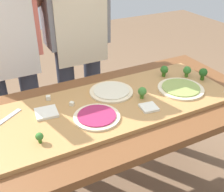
{
  "coord_description": "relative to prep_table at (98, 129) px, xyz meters",
  "views": [
    {
      "loc": [
        -0.46,
        -1.04,
        1.54
      ],
      "look_at": [
        0.1,
        0.04,
        0.82
      ],
      "focal_mm": 44.66,
      "sensor_mm": 36.0,
      "label": 1
    }
  ],
  "objects": [
    {
      "name": "cook_left",
      "position": [
        -0.3,
        0.64,
        0.32
      ],
      "size": [
        0.54,
        0.39,
        1.67
      ],
      "color": "#333847",
      "rests_on": "ground"
    },
    {
      "name": "broccoli_floret_back_right",
      "position": [
        0.49,
        0.13,
        0.17
      ],
      "size": [
        0.05,
        0.05,
        0.07
      ],
      "color": "#366618",
      "rests_on": "cutting_board"
    },
    {
      "name": "pizza_whole_beet_magenta",
      "position": [
        -0.04,
        -0.08,
        0.14
      ],
      "size": [
        0.22,
        0.22,
        0.02
      ],
      "color": "beige",
      "rests_on": "cutting_board"
    },
    {
      "name": "cutting_board",
      "position": [
        0.04,
        0.0,
        0.12
      ],
      "size": [
        1.34,
        0.47,
        0.02
      ],
      "primitive_type": "cube",
      "color": "#B27F47",
      "rests_on": "prep_table"
    },
    {
      "name": "pizza_whole_pesto_green",
      "position": [
        0.47,
        -0.04,
        0.14
      ],
      "size": [
        0.25,
        0.25,
        0.02
      ],
      "color": "beige",
      "rests_on": "cutting_board"
    },
    {
      "name": "prep_table",
      "position": [
        0.0,
        0.0,
        0.0
      ],
      "size": [
        1.72,
        0.74,
        0.78
      ],
      "color": "brown",
      "rests_on": "ground"
    },
    {
      "name": "broccoli_floret_front_right",
      "position": [
        0.24,
        -0.02,
        0.16
      ],
      "size": [
        0.04,
        0.04,
        0.06
      ],
      "color": "#487A23",
      "rests_on": "cutting_board"
    },
    {
      "name": "cook_right",
      "position": [
        0.15,
        0.64,
        0.32
      ],
      "size": [
        0.54,
        0.39,
        1.67
      ],
      "color": "#333847",
      "rests_on": "ground"
    },
    {
      "name": "pizza_whole_cheese_artichoke",
      "position": [
        0.13,
        0.1,
        0.14
      ],
      "size": [
        0.23,
        0.23,
        0.02
      ],
      "color": "beige",
      "rests_on": "cutting_board"
    },
    {
      "name": "broccoli_floret_center_left",
      "position": [
        0.66,
        -0.01,
        0.17
      ],
      "size": [
        0.05,
        0.05,
        0.07
      ],
      "color": "#2C5915",
      "rests_on": "cutting_board"
    },
    {
      "name": "cheese_crumble_b",
      "position": [
        -0.1,
        0.07,
        0.14
      ],
      "size": [
        0.03,
        0.03,
        0.02
      ],
      "primitive_type": "cube",
      "rotation": [
        0.0,
        0.0,
        0.7
      ],
      "color": "silver",
      "rests_on": "cutting_board"
    },
    {
      "name": "broccoli_floret_back_left",
      "position": [
        -0.31,
        -0.13,
        0.16
      ],
      "size": [
        0.03,
        0.03,
        0.05
      ],
      "color": "#3F7220",
      "rests_on": "cutting_board"
    },
    {
      "name": "pizza_slice_near_left",
      "position": [
        -0.23,
        0.06,
        0.13
      ],
      "size": [
        0.11,
        0.11,
        0.01
      ],
      "primitive_type": "cube",
      "rotation": [
        0.0,
        0.0,
        -0.1
      ],
      "color": "silver",
      "rests_on": "cutting_board"
    },
    {
      "name": "cheese_crumble_a",
      "position": [
        -0.19,
        0.18,
        0.14
      ],
      "size": [
        0.03,
        0.03,
        0.02
      ],
      "primitive_type": "cube",
      "rotation": [
        0.0,
        0.0,
        1.27
      ],
      "color": "silver",
      "rests_on": "cutting_board"
    },
    {
      "name": "broccoli_floret_front_mid",
      "position": [
        0.61,
        0.06,
        0.17
      ],
      "size": [
        0.05,
        0.05,
        0.06
      ],
      "color": "#3F7220",
      "rests_on": "cutting_board"
    },
    {
      "name": "pizza_slice_near_right",
      "position": [
        0.22,
        -0.12,
        0.13
      ],
      "size": [
        0.09,
        0.09,
        0.01
      ],
      "primitive_type": "cube",
      "rotation": [
        0.0,
        0.0,
        -0.13
      ],
      "color": "silver",
      "rests_on": "cutting_board"
    }
  ]
}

